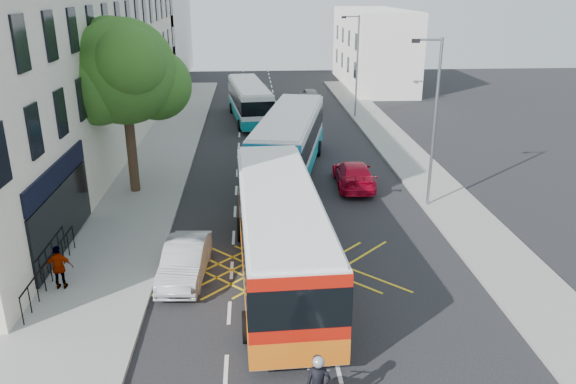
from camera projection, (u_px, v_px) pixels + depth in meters
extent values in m
plane|color=black|center=(337.00, 365.00, 16.20)|extent=(120.00, 120.00, 0.00)
cube|color=gray|center=(136.00, 191.00, 29.69)|extent=(5.00, 70.00, 0.15)
cube|color=gray|center=(432.00, 185.00, 30.69)|extent=(3.00, 70.00, 0.15)
cube|color=beige|center=(67.00, 49.00, 36.01)|extent=(8.00, 45.00, 13.00)
cube|color=black|center=(57.00, 174.00, 21.89)|extent=(0.12, 7.00, 0.90)
cube|color=black|center=(63.00, 217.00, 22.51)|extent=(0.12, 7.00, 2.60)
cube|color=silver|center=(148.00, 34.00, 65.09)|extent=(8.00, 20.00, 10.00)
cube|color=silver|center=(373.00, 48.00, 60.45)|extent=(6.00, 18.00, 8.00)
cylinder|color=#382619|center=(132.00, 150.00, 28.90)|extent=(0.50, 0.50, 4.40)
sphere|color=#235618|center=(124.00, 72.00, 27.52)|extent=(5.20, 5.20, 5.20)
sphere|color=#235618|center=(157.00, 85.00, 28.63)|extent=(3.60, 3.60, 3.60)
sphere|color=#235618|center=(97.00, 86.00, 27.09)|extent=(3.80, 3.80, 3.80)
sphere|color=#235618|center=(130.00, 62.00, 26.13)|extent=(3.40, 3.40, 3.40)
sphere|color=#235618|center=(110.00, 48.00, 28.15)|extent=(3.20, 3.20, 3.20)
cylinder|color=slate|center=(434.00, 125.00, 26.40)|extent=(0.14, 0.14, 8.00)
cylinder|color=slate|center=(429.00, 40.00, 25.01)|extent=(1.20, 0.10, 0.10)
cube|color=black|center=(416.00, 41.00, 24.99)|extent=(0.35, 0.15, 0.18)
cylinder|color=slate|center=(357.00, 67.00, 45.12)|extent=(0.14, 0.14, 8.00)
cylinder|color=slate|center=(352.00, 17.00, 43.74)|extent=(1.20, 0.10, 0.10)
cube|color=black|center=(344.00, 17.00, 43.72)|extent=(0.35, 0.15, 0.18)
cube|color=silver|center=(280.00, 231.00, 20.63)|extent=(3.22, 12.20, 2.92)
cube|color=silver|center=(279.00, 192.00, 20.11)|extent=(2.99, 11.95, 0.13)
cube|color=black|center=(279.00, 220.00, 20.49)|extent=(3.28, 12.27, 1.21)
cube|color=#D86012|center=(280.00, 255.00, 20.98)|extent=(3.27, 12.26, 0.83)
cube|color=#B31409|center=(300.00, 321.00, 15.00)|extent=(2.79, 0.21, 2.75)
cube|color=#FF0C0C|center=(259.00, 349.00, 15.15)|extent=(0.25, 0.07, 0.25)
cube|color=#FF0C0C|center=(341.00, 343.00, 15.37)|extent=(0.25, 0.07, 0.25)
cylinder|color=black|center=(241.00, 229.00, 24.04)|extent=(0.35, 1.00, 0.99)
cylinder|color=black|center=(304.00, 227.00, 24.32)|extent=(0.35, 1.00, 0.99)
cylinder|color=black|center=(247.00, 327.00, 17.16)|extent=(0.35, 1.00, 0.99)
cylinder|color=black|center=(336.00, 322.00, 17.43)|extent=(0.35, 1.00, 0.99)
cube|color=silver|center=(290.00, 140.00, 32.57)|extent=(5.25, 12.55, 2.95)
cube|color=silver|center=(290.00, 114.00, 32.04)|extent=(4.98, 12.27, 0.13)
cube|color=black|center=(290.00, 133.00, 32.43)|extent=(5.32, 12.63, 1.22)
cube|color=#0D9BA5|center=(290.00, 157.00, 32.93)|extent=(5.31, 12.61, 0.83)
cube|color=#0D75AC|center=(272.00, 172.00, 26.90)|extent=(2.78, 0.68, 2.78)
cube|color=#FF0C0C|center=(249.00, 187.00, 27.31)|extent=(0.26, 0.11, 0.25)
cube|color=#FF0C0C|center=(296.00, 189.00, 27.01)|extent=(0.26, 0.11, 0.25)
cylinder|color=black|center=(275.00, 147.00, 36.33)|extent=(0.51, 1.04, 1.00)
cylinder|color=black|center=(318.00, 148.00, 35.96)|extent=(0.51, 1.04, 1.00)
cylinder|color=black|center=(252.00, 185.00, 29.40)|extent=(0.51, 1.04, 1.00)
cylinder|color=black|center=(305.00, 187.00, 29.03)|extent=(0.51, 1.04, 1.00)
cube|color=silver|center=(249.00, 100.00, 45.31)|extent=(3.67, 10.78, 2.54)
cube|color=silver|center=(249.00, 84.00, 44.85)|extent=(3.45, 10.54, 0.12)
cube|color=black|center=(249.00, 96.00, 45.19)|extent=(3.74, 10.84, 1.06)
cube|color=#0B8790|center=(250.00, 111.00, 45.62)|extent=(3.73, 10.83, 0.72)
cube|color=white|center=(258.00, 114.00, 40.46)|extent=(2.43, 0.40, 2.40)
cube|color=#FF0C0C|center=(245.00, 123.00, 40.52)|extent=(0.26, 0.09, 0.25)
cube|color=#FF0C0C|center=(271.00, 122.00, 40.85)|extent=(0.26, 0.09, 0.25)
cylinder|color=black|center=(232.00, 108.00, 48.16)|extent=(0.37, 0.89, 0.86)
cylinder|color=black|center=(259.00, 107.00, 48.58)|extent=(0.37, 0.89, 0.86)
cylinder|color=black|center=(240.00, 125.00, 42.23)|extent=(0.37, 0.89, 0.86)
cylinder|color=black|center=(271.00, 124.00, 42.65)|extent=(0.37, 0.89, 0.86)
cylinder|color=slate|center=(319.00, 377.00, 14.65)|extent=(0.12, 0.44, 0.84)
cylinder|color=slate|center=(319.00, 370.00, 14.39)|extent=(0.60, 0.13, 0.04)
sphere|color=#99999E|center=(319.00, 362.00, 13.58)|extent=(0.30, 0.30, 0.30)
imported|color=#A3A5AA|center=(185.00, 261.00, 20.86)|extent=(1.78, 4.32, 1.39)
imported|color=#BC0824|center=(354.00, 174.00, 30.43)|extent=(2.16, 4.89, 1.40)
imported|color=#3F4247|center=(255.00, 91.00, 54.02)|extent=(2.75, 5.52, 1.50)
imported|color=#9FA1A6|center=(310.00, 95.00, 52.89)|extent=(1.80, 3.87, 1.28)
imported|color=gray|center=(59.00, 267.00, 19.78)|extent=(0.98, 0.45, 1.64)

